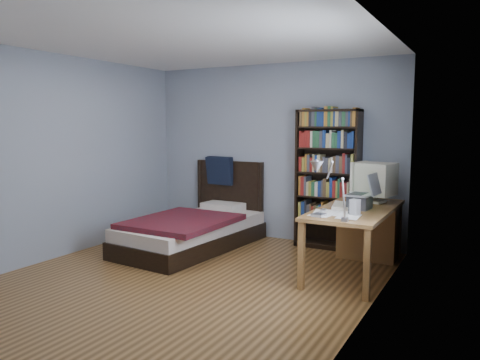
{
  "coord_description": "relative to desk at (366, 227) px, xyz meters",
  "views": [
    {
      "loc": [
        2.82,
        -4.02,
        1.64
      ],
      "look_at": [
        0.12,
        0.9,
        0.98
      ],
      "focal_mm": 35.0,
      "sensor_mm": 36.0,
      "label": 1
    }
  ],
  "objects": [
    {
      "name": "room",
      "position": [
        -1.48,
        -1.52,
        0.83
      ],
      "size": [
        4.2,
        4.24,
        2.5
      ],
      "color": "brown",
      "rests_on": "ground"
    },
    {
      "name": "desk",
      "position": [
        0.0,
        0.0,
        0.0
      ],
      "size": [
        0.75,
        1.7,
        0.73
      ],
      "color": "brown",
      "rests_on": "floor"
    },
    {
      "name": "crt_monitor",
      "position": [
        0.08,
        -0.0,
        0.58
      ],
      "size": [
        0.49,
        0.45,
        0.48
      ],
      "color": "beige",
      "rests_on": "desk"
    },
    {
      "name": "laptop",
      "position": [
        0.07,
        -0.52,
        0.42
      ],
      "size": [
        0.33,
        0.34,
        0.39
      ],
      "color": "#2D2D30",
      "rests_on": "desk"
    },
    {
      "name": "desk_lamp",
      "position": [
        -0.02,
        -1.62,
        0.8
      ],
      "size": [
        0.23,
        0.51,
        0.6
      ],
      "color": "#99999E",
      "rests_on": "desk"
    },
    {
      "name": "keyboard",
      "position": [
        -0.16,
        -0.51,
        0.33
      ],
      "size": [
        0.27,
        0.48,
        0.04
      ],
      "primitive_type": "cube",
      "rotation": [
        0.0,
        0.07,
        0.22
      ],
      "color": "beige",
      "rests_on": "desk"
    },
    {
      "name": "speaker",
      "position": [
        0.1,
        -0.91,
        0.39
      ],
      "size": [
        0.1,
        0.1,
        0.16
      ],
      "primitive_type": "cube",
      "rotation": [
        0.0,
        0.0,
        -0.32
      ],
      "color": "gray",
      "rests_on": "desk"
    },
    {
      "name": "soda_can",
      "position": [
        -0.12,
        -0.21,
        0.38
      ],
      "size": [
        0.07,
        0.07,
        0.13
      ],
      "primitive_type": "cylinder",
      "color": "#07360E",
      "rests_on": "desk"
    },
    {
      "name": "mouse",
      "position": [
        0.0,
        -0.23,
        0.33
      ],
      "size": [
        0.06,
        0.1,
        0.04
      ],
      "primitive_type": "ellipsoid",
      "color": "silver",
      "rests_on": "desk"
    },
    {
      "name": "phone_silver",
      "position": [
        -0.26,
        -0.82,
        0.32
      ],
      "size": [
        0.05,
        0.09,
        0.02
      ],
      "primitive_type": "cube",
      "rotation": [
        0.0,
        0.0,
        -0.02
      ],
      "color": "#B9B9BE",
      "rests_on": "desk"
    },
    {
      "name": "phone_grey",
      "position": [
        -0.23,
        -0.95,
        0.32
      ],
      "size": [
        0.05,
        0.09,
        0.02
      ],
      "primitive_type": "cube",
      "rotation": [
        0.0,
        0.0,
        -0.11
      ],
      "color": "gray",
      "rests_on": "desk"
    },
    {
      "name": "external_drive",
      "position": [
        -0.2,
        -1.13,
        0.32
      ],
      "size": [
        0.13,
        0.13,
        0.02
      ],
      "primitive_type": "cube",
      "rotation": [
        0.0,
        0.0,
        -0.16
      ],
      "color": "gray",
      "rests_on": "desk"
    },
    {
      "name": "bookshelf",
      "position": [
        -0.62,
        0.42,
        0.5
      ],
      "size": [
        0.83,
        0.3,
        1.84
      ],
      "color": "black",
      "rests_on": "floor"
    },
    {
      "name": "bed",
      "position": [
        -2.19,
        -0.39,
        -0.17
      ],
      "size": [
        1.23,
        2.2,
        1.16
      ],
      "color": "black",
      "rests_on": "floor"
    }
  ]
}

